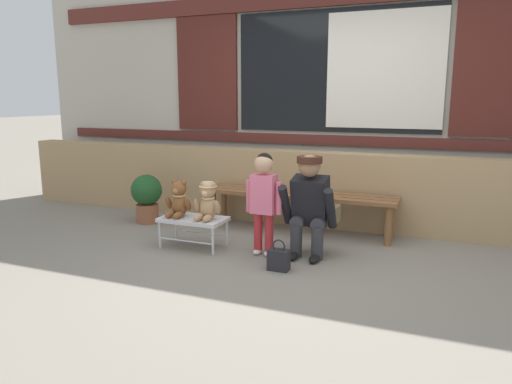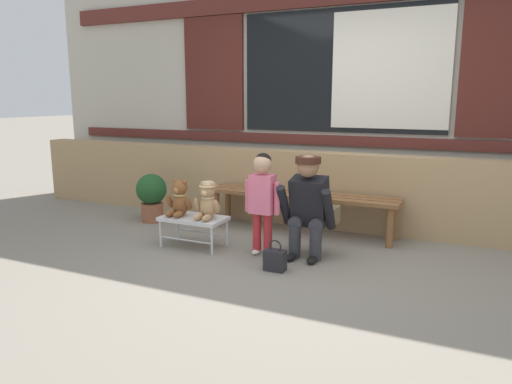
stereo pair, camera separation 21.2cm
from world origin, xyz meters
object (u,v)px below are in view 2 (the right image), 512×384
object	(u,v)px
teddy_bear_plain	(179,199)
teddy_bear_with_hat	(207,201)
small_display_bench	(194,220)
adult_crouching	(310,206)
wooden_bench_long	(301,199)
handbag_on_ground	(275,260)
child_standing	(262,193)
potted_plant	(152,195)

from	to	relation	value
teddy_bear_plain	teddy_bear_with_hat	xyz separation A→B (m)	(0.32, 0.00, 0.01)
small_display_bench	adult_crouching	distance (m)	1.16
wooden_bench_long	teddy_bear_with_hat	world-z (taller)	teddy_bear_with_hat
wooden_bench_long	teddy_bear_plain	world-z (taller)	teddy_bear_plain
small_display_bench	adult_crouching	xyz separation A→B (m)	(1.13, 0.19, 0.21)
adult_crouching	handbag_on_ground	distance (m)	0.63
child_standing	adult_crouching	distance (m)	0.45
small_display_bench	handbag_on_ground	distance (m)	1.05
small_display_bench	adult_crouching	world-z (taller)	adult_crouching
wooden_bench_long	small_display_bench	bearing A→B (deg)	-131.22
adult_crouching	potted_plant	distance (m)	2.16
teddy_bear_with_hat	child_standing	size ratio (longest dim) A/B	0.38
wooden_bench_long	adult_crouching	size ratio (longest dim) A/B	2.21
wooden_bench_long	adult_crouching	xyz separation A→B (m)	(0.34, -0.72, 0.11)
small_display_bench	teddy_bear_with_hat	world-z (taller)	teddy_bear_with_hat
potted_plant	wooden_bench_long	bearing A→B (deg)	8.84
teddy_bear_plain	child_standing	bearing A→B (deg)	3.11
teddy_bear_with_hat	handbag_on_ground	distance (m)	0.96
child_standing	adult_crouching	bearing A→B (deg)	18.27
teddy_bear_plain	adult_crouching	distance (m)	1.30
small_display_bench	potted_plant	xyz separation A→B (m)	(-0.98, 0.63, 0.06)
wooden_bench_long	teddy_bear_plain	bearing A→B (deg)	-136.51
teddy_bear_with_hat	child_standing	distance (m)	0.57
wooden_bench_long	adult_crouching	bearing A→B (deg)	-65.06
small_display_bench	teddy_bear_plain	xyz separation A→B (m)	(-0.16, 0.00, 0.20)
handbag_on_ground	child_standing	bearing A→B (deg)	128.38
small_display_bench	potted_plant	size ratio (longest dim) A/B	1.12
small_display_bench	teddy_bear_plain	bearing A→B (deg)	179.49
wooden_bench_long	child_standing	bearing A→B (deg)	-95.06
small_display_bench	handbag_on_ground	world-z (taller)	small_display_bench
child_standing	handbag_on_ground	xyz separation A→B (m)	(0.27, -0.34, -0.50)
adult_crouching	potted_plant	size ratio (longest dim) A/B	1.67
handbag_on_ground	wooden_bench_long	bearing A→B (deg)	99.24
teddy_bear_with_hat	adult_crouching	distance (m)	0.99
teddy_bear_plain	handbag_on_ground	bearing A→B (deg)	-14.37
wooden_bench_long	potted_plant	distance (m)	1.79
adult_crouching	handbag_on_ground	xyz separation A→B (m)	(-0.14, -0.48, -0.38)
adult_crouching	wooden_bench_long	bearing A→B (deg)	114.94
small_display_bench	teddy_bear_with_hat	size ratio (longest dim) A/B	1.76
wooden_bench_long	adult_crouching	world-z (taller)	adult_crouching
small_display_bench	handbag_on_ground	xyz separation A→B (m)	(0.99, -0.29, -0.17)
teddy_bear_plain	potted_plant	world-z (taller)	teddy_bear_plain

